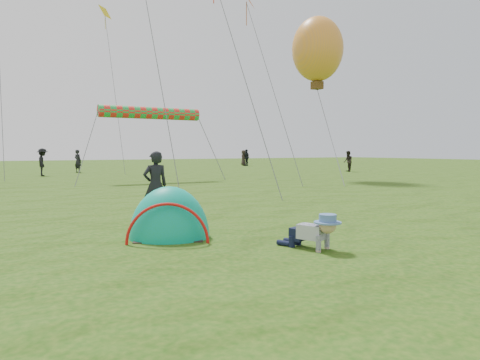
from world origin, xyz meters
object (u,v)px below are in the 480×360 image
popup_tent (170,238)px  crawling_toddler (315,231)px  balloon_kite (317,53)px  standing_adult (155,185)px

popup_tent → crawling_toddler: bearing=-25.8°
popup_tent → balloon_kite: 19.29m
crawling_toddler → popup_tent: (-1.76, 2.09, -0.31)m
popup_tent → standing_adult: size_ratio=1.20×
standing_adult → balloon_kite: 17.34m
crawling_toddler → balloon_kite: balloon_kite is taller
popup_tent → standing_adult: 2.41m
popup_tent → standing_adult: (0.48, 2.22, 0.81)m
crawling_toddler → standing_adult: 4.52m
popup_tent → standing_adult: standing_adult is taller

